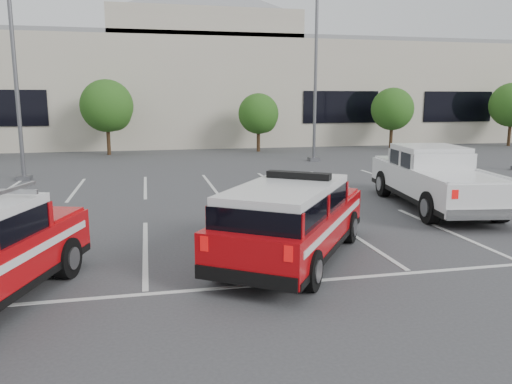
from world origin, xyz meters
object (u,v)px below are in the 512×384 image
(tree_far_right, at_px, (512,106))
(light_pole_left, at_px, (14,61))
(tree_right, at_px, (393,111))
(tree_mid_right, at_px, (260,115))
(light_pole_mid, at_px, (316,70))
(tree_mid_left, at_px, (108,108))
(convention_building, at_px, (178,86))
(fire_chief_suv, at_px, (292,225))
(white_pickup, at_px, (434,184))

(tree_far_right, bearing_deg, light_pole_left, -163.11)
(tree_right, relative_size, tree_far_right, 0.91)
(tree_mid_right, relative_size, light_pole_mid, 0.39)
(tree_mid_left, distance_m, tree_mid_right, 10.01)
(tree_mid_right, height_order, tree_far_right, tree_far_right)
(convention_building, height_order, fire_chief_suv, convention_building)
(light_pole_left, bearing_deg, light_pole_mid, 14.93)
(tree_mid_left, relative_size, tree_far_right, 1.00)
(convention_building, xyz_separation_m, tree_right, (14.91, -9.82, -1.95))
(convention_building, bearing_deg, light_pole_left, -112.39)
(tree_right, relative_size, light_pole_mid, 0.43)
(tree_far_right, distance_m, fire_chief_suv, 34.06)
(tree_mid_right, height_order, light_pole_mid, light_pole_mid)
(tree_far_right, xyz_separation_m, fire_chief_suv, (-24.57, -23.48, -2.25))
(light_pole_mid, distance_m, white_pickup, 13.84)
(light_pole_left, height_order, light_pole_mid, same)
(light_pole_mid, relative_size, fire_chief_suv, 1.81)
(fire_chief_suv, bearing_deg, tree_right, 92.57)
(convention_building, xyz_separation_m, fire_chief_suv, (0.34, -33.30, -3.93))
(tree_mid_left, xyz_separation_m, tree_right, (20.00, -0.00, -0.27))
(convention_building, xyz_separation_m, tree_mid_right, (4.91, -9.82, -2.22))
(white_pickup, bearing_deg, light_pole_left, 156.53)
(tree_right, bearing_deg, light_pole_left, -156.49)
(tree_right, bearing_deg, light_pole_mid, -143.23)
(convention_building, bearing_deg, tree_mid_left, -117.40)
(tree_mid_left, bearing_deg, fire_chief_suv, -76.98)
(tree_far_right, bearing_deg, light_pole_mid, -161.52)
(tree_far_right, bearing_deg, white_pickup, -133.79)
(convention_building, distance_m, tree_right, 17.96)
(tree_right, distance_m, white_pickup, 21.02)
(convention_building, relative_size, tree_right, 13.58)
(tree_mid_left, height_order, tree_mid_right, tree_mid_left)
(tree_mid_left, bearing_deg, tree_right, -0.00)
(tree_mid_left, relative_size, fire_chief_suv, 0.86)
(white_pickup, bearing_deg, fire_chief_suv, -136.82)
(tree_mid_left, xyz_separation_m, light_pole_left, (-3.09, -10.05, 2.14))
(tree_mid_left, distance_m, light_pole_left, 10.73)
(tree_mid_right, bearing_deg, tree_right, 0.00)
(light_pole_left, height_order, fire_chief_suv, light_pole_left)
(tree_far_right, xyz_separation_m, light_pole_mid, (-18.09, -6.05, 2.14))
(light_pole_mid, relative_size, white_pickup, 1.50)
(light_pole_left, bearing_deg, tree_mid_right, 37.50)
(convention_building, relative_size, white_pickup, 8.80)
(convention_building, relative_size, light_pole_mid, 5.86)
(light_pole_mid, bearing_deg, tree_right, 36.77)
(tree_mid_left, xyz_separation_m, tree_mid_right, (10.00, -0.00, -0.54))
(white_pickup, bearing_deg, convention_building, 111.04)
(tree_right, xyz_separation_m, light_pole_left, (-23.09, -10.05, 2.41))
(tree_mid_left, distance_m, fire_chief_suv, 24.20)
(convention_building, height_order, light_pole_left, convention_building)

